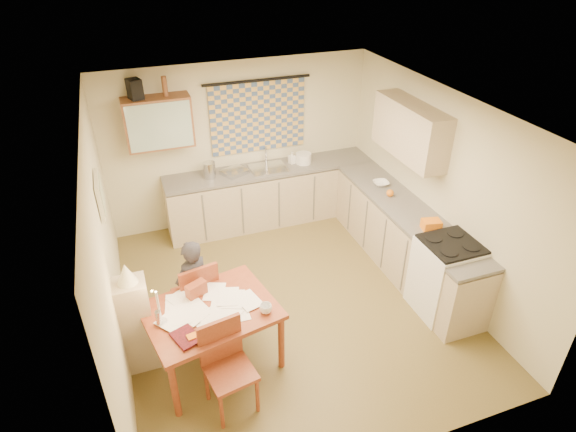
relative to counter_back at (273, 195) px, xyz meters
name	(u,v)px	position (x,y,z in m)	size (l,w,h in m)	color
floor	(290,301)	(-0.42, -1.95, -0.46)	(4.00, 4.50, 0.02)	brown
ceiling	(291,110)	(-0.42, -1.95, 2.06)	(4.00, 4.50, 0.02)	white
wall_back	(239,144)	(-0.42, 0.31, 0.80)	(4.00, 0.02, 2.50)	beige
wall_front	(393,362)	(-0.42, -4.21, 0.80)	(4.00, 0.02, 2.50)	beige
wall_left	(105,252)	(-2.43, -1.95, 0.80)	(0.02, 4.50, 2.50)	beige
wall_right	(440,189)	(1.59, -1.95, 0.80)	(0.02, 4.50, 2.50)	beige
window_blind	(258,117)	(-0.12, 0.27, 1.20)	(1.45, 0.03, 1.05)	#3C5480
curtain_rod	(257,80)	(-0.12, 0.25, 1.75)	(0.04, 0.04, 1.60)	black
wall_cabinet	(158,122)	(-1.57, 0.13, 1.35)	(0.90, 0.34, 0.70)	brown
wall_cabinet_glass	(160,127)	(-1.57, -0.04, 1.35)	(0.84, 0.02, 0.64)	#99B2A5
upper_cabinet_right	(410,130)	(1.41, -1.40, 1.40)	(0.34, 1.30, 0.70)	tan
framed_print	(100,195)	(-2.39, -1.55, 1.25)	(0.04, 0.50, 0.40)	beige
print_canvas	(102,194)	(-2.37, -1.55, 1.25)	(0.01, 0.42, 0.32)	beige
counter_back	(273,195)	(0.00, 0.00, 0.00)	(3.30, 0.62, 0.92)	tan
counter_right	(403,238)	(1.28, -1.78, 0.00)	(0.62, 2.95, 0.92)	tan
stove	(445,277)	(1.28, -2.71, 0.04)	(0.63, 0.63, 0.98)	white
sink	(269,171)	(-0.06, 0.00, 0.43)	(0.55, 0.45, 0.10)	silver
tap	(266,155)	(-0.04, 0.18, 0.61)	(0.03, 0.03, 0.28)	silver
dish_rack	(234,172)	(-0.59, 0.00, 0.50)	(0.35, 0.30, 0.06)	silver
kettle	(209,170)	(-0.96, 0.00, 0.59)	(0.18, 0.18, 0.24)	silver
mixing_bowl	(304,158)	(0.51, 0.00, 0.55)	(0.24, 0.24, 0.16)	white
soap_bottle	(292,158)	(0.34, 0.05, 0.56)	(0.11, 0.11, 0.19)	white
bowl	(381,183)	(1.28, -1.06, 0.50)	(0.25, 0.25, 0.05)	white
orange_bag	(431,225)	(1.28, -2.29, 0.53)	(0.22, 0.16, 0.12)	orange
fruit_orange	(390,193)	(1.23, -1.40, 0.52)	(0.10, 0.10, 0.10)	orange
speaker	(135,89)	(-1.81, 0.13, 1.83)	(0.16, 0.20, 0.26)	black
bottle_green	(139,89)	(-1.76, 0.13, 1.83)	(0.07, 0.07, 0.26)	#195926
bottle_brown	(165,86)	(-1.43, 0.13, 1.83)	(0.07, 0.07, 0.26)	brown
dining_table	(213,336)	(-1.53, -2.60, -0.07)	(1.46, 1.22, 0.75)	maroon
chair_far	(197,307)	(-1.59, -2.01, -0.15)	(0.52, 0.52, 0.97)	maroon
chair_near	(230,383)	(-1.50, -3.19, -0.15)	(0.50, 0.50, 0.96)	maroon
person	(194,288)	(-1.61, -2.04, 0.17)	(0.54, 0.48, 1.23)	black
shelf_stand	(137,324)	(-2.26, -2.34, 0.10)	(0.32, 0.30, 1.11)	tan
lampshade	(126,274)	(-2.26, -2.34, 0.76)	(0.20, 0.20, 0.22)	beige
letter_rack	(196,290)	(-1.62, -2.34, 0.38)	(0.22, 0.10, 0.16)	maroon
mug	(266,309)	(-1.01, -2.84, 0.35)	(0.16, 0.16, 0.10)	white
magazine	(176,343)	(-1.93, -2.96, 0.31)	(0.30, 0.34, 0.03)	maroon
book	(175,329)	(-1.91, -2.78, 0.31)	(0.21, 0.26, 0.02)	orange
orange_box	(194,337)	(-1.76, -2.94, 0.32)	(0.12, 0.08, 0.04)	orange
eyeglasses	(234,321)	(-1.35, -2.85, 0.31)	(0.13, 0.04, 0.02)	black
candle_holder	(159,318)	(-2.04, -2.66, 0.39)	(0.06, 0.06, 0.18)	silver
candle	(157,301)	(-2.02, -2.63, 0.59)	(0.02, 0.02, 0.22)	white
candle_flame	(152,291)	(-2.06, -2.63, 0.71)	(0.02, 0.02, 0.02)	#FFCC66
papers	(208,308)	(-1.55, -2.58, 0.31)	(1.11, 0.85, 0.03)	white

